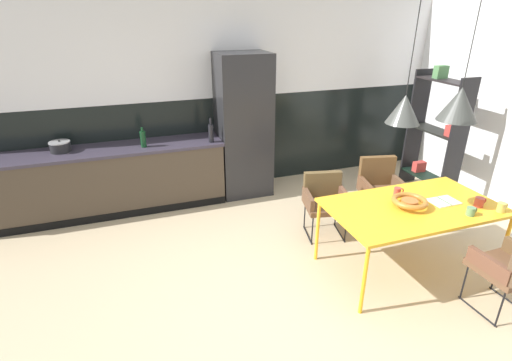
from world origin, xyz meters
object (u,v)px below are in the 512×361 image
(open_book, at_px, (444,201))
(pendant_lamp_over_table_far, at_px, (459,104))
(open_shelf_unit, at_px, (435,132))
(bottle_vinegar_dark, at_px, (211,133))
(refrigerator_column, at_px, (243,126))
(mug_glass_clear, at_px, (502,207))
(armchair_facing_counter, at_px, (379,183))
(pendant_lamp_over_table_near, at_px, (404,109))
(dining_table, at_px, (413,209))
(cooking_pot, at_px, (60,147))
(bottle_wine_green, at_px, (143,139))
(armchair_by_stool, at_px, (325,196))
(mug_tall_blue, at_px, (398,192))
(fruit_bowl, at_px, (410,202))
(mug_wide_latte, at_px, (479,202))
(mug_white_ceramic, at_px, (471,211))

(open_book, bearing_deg, pendant_lamp_over_table_far, 89.95)
(open_book, relative_size, open_shelf_unit, 0.15)
(open_book, distance_m, bottle_vinegar_dark, 2.93)
(refrigerator_column, xyz_separation_m, mug_glass_clear, (1.73, -2.77, -0.22))
(armchair_facing_counter, height_order, pendant_lamp_over_table_near, pendant_lamp_over_table_near)
(refrigerator_column, height_order, dining_table, refrigerator_column)
(armchair_facing_counter, bearing_deg, cooking_pot, -8.97)
(armchair_facing_counter, bearing_deg, pendant_lamp_over_table_far, 102.47)
(bottle_vinegar_dark, relative_size, pendant_lamp_over_table_far, 0.29)
(open_book, xyz_separation_m, bottle_vinegar_dark, (-1.88, 2.24, 0.27))
(open_shelf_unit, bearing_deg, pendant_lamp_over_table_near, -51.26)
(bottle_wine_green, bearing_deg, armchair_by_stool, -35.01)
(armchair_facing_counter, xyz_separation_m, armchair_by_stool, (-0.81, -0.06, -0.04))
(mug_tall_blue, bearing_deg, bottle_vinegar_dark, 127.41)
(dining_table, height_order, armchair_by_stool, armchair_by_stool)
(refrigerator_column, bearing_deg, pendant_lamp_over_table_far, -60.04)
(mug_glass_clear, height_order, cooking_pot, cooking_pot)
(fruit_bowl, height_order, open_shelf_unit, open_shelf_unit)
(cooking_pot, height_order, pendant_lamp_over_table_near, pendant_lamp_over_table_near)
(fruit_bowl, xyz_separation_m, mug_wide_latte, (0.66, -0.22, -0.01))
(dining_table, xyz_separation_m, open_shelf_unit, (1.54, 1.46, 0.23))
(mug_wide_latte, bearing_deg, fruit_bowl, 161.71)
(armchair_by_stool, height_order, mug_white_ceramic, mug_white_ceramic)
(dining_table, bearing_deg, open_book, -5.33)
(mug_wide_latte, bearing_deg, armchair_facing_counter, 101.84)
(fruit_bowl, bearing_deg, open_book, -3.47)
(armchair_facing_counter, distance_m, bottle_vinegar_dark, 2.29)
(open_book, xyz_separation_m, pendant_lamp_over_table_far, (0.00, 0.06, 0.98))
(fruit_bowl, height_order, bottle_wine_green, bottle_wine_green)
(mug_tall_blue, xyz_separation_m, bottle_wine_green, (-2.39, 2.07, 0.21))
(mug_white_ceramic, distance_m, pendant_lamp_over_table_far, 1.01)
(bottle_wine_green, height_order, pendant_lamp_over_table_far, pendant_lamp_over_table_far)
(mug_wide_latte, xyz_separation_m, bottle_wine_green, (-3.01, 2.52, 0.21))
(cooking_pot, distance_m, bottle_wine_green, 1.02)
(open_shelf_unit, bearing_deg, armchair_facing_counter, -68.75)
(refrigerator_column, xyz_separation_m, mug_white_ceramic, (1.39, -2.73, -0.23))
(mug_glass_clear, xyz_separation_m, mug_wide_latte, (-0.11, 0.15, 0.00))
(fruit_bowl, bearing_deg, pendant_lamp_over_table_far, 4.99)
(mug_wide_latte, relative_size, bottle_vinegar_dark, 0.40)
(open_book, height_order, mug_wide_latte, mug_wide_latte)
(armchair_by_stool, distance_m, pendant_lamp_over_table_far, 1.74)
(mug_wide_latte, height_order, cooking_pot, cooking_pot)
(armchair_by_stool, height_order, open_book, open_book)
(fruit_bowl, relative_size, mug_glass_clear, 2.87)
(armchair_by_stool, bearing_deg, refrigerator_column, -56.89)
(refrigerator_column, relative_size, open_book, 7.17)
(cooking_pot, bearing_deg, mug_white_ceramic, -36.37)
(armchair_facing_counter, relative_size, bottle_wine_green, 3.19)
(refrigerator_column, distance_m, bottle_vinegar_dark, 0.55)
(dining_table, height_order, bottle_wine_green, bottle_wine_green)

